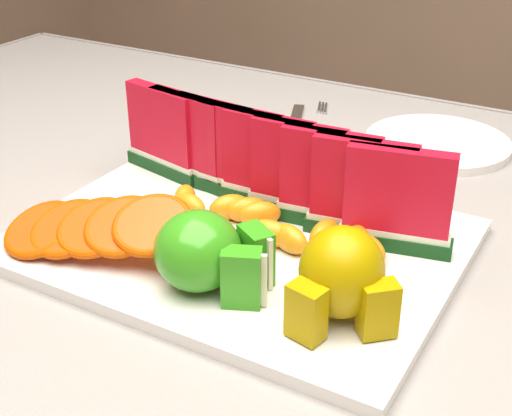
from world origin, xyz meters
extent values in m
cube|color=#4A361D|center=(0.00, 0.00, 0.73)|extent=(1.40, 0.90, 0.03)
cube|color=#4A361D|center=(-0.64, 0.39, 0.36)|extent=(0.06, 0.06, 0.72)
cube|color=gray|center=(0.00, 0.00, 0.75)|extent=(1.52, 1.02, 0.01)
cube|color=gray|center=(0.00, 0.51, 0.66)|extent=(1.52, 0.01, 0.20)
cube|color=silver|center=(-0.01, 0.01, 0.76)|extent=(0.40, 0.30, 0.01)
ellipsoid|color=#328314|center=(0.00, -0.08, 0.80)|extent=(0.08, 0.08, 0.07)
cube|color=#328314|center=(0.05, -0.08, 0.80)|extent=(0.04, 0.03, 0.05)
cube|color=beige|center=(0.06, -0.08, 0.80)|extent=(0.03, 0.02, 0.05)
cube|color=#328314|center=(0.04, -0.05, 0.80)|extent=(0.04, 0.03, 0.05)
cube|color=beige|center=(0.05, -0.05, 0.80)|extent=(0.03, 0.02, 0.05)
ellipsoid|color=#926A0F|center=(0.12, -0.06, 0.81)|extent=(0.08, 0.08, 0.07)
cube|color=#926A0F|center=(0.11, -0.10, 0.79)|extent=(0.03, 0.02, 0.04)
cube|color=#926A0F|center=(0.16, -0.07, 0.79)|extent=(0.03, 0.03, 0.04)
cylinder|color=silver|center=(0.08, 0.34, 0.76)|extent=(0.22, 0.22, 0.01)
cube|color=silver|center=(-0.10, 0.30, 0.76)|extent=(0.08, 0.16, 0.00)
cube|color=silver|center=(-0.11, 0.39, 0.76)|extent=(0.02, 0.04, 0.00)
cube|color=silver|center=(-0.10, 0.39, 0.76)|extent=(0.02, 0.04, 0.00)
cube|color=silver|center=(-0.10, 0.39, 0.76)|extent=(0.02, 0.04, 0.00)
cube|color=#0C3E0E|center=(-0.15, 0.09, 0.78)|extent=(0.11, 0.04, 0.01)
cube|color=silver|center=(-0.15, 0.09, 0.79)|extent=(0.10, 0.04, 0.01)
cube|color=red|center=(-0.15, 0.09, 0.83)|extent=(0.10, 0.04, 0.08)
cube|color=#0C3E0E|center=(-0.12, 0.09, 0.78)|extent=(0.11, 0.04, 0.01)
cube|color=silver|center=(-0.12, 0.09, 0.79)|extent=(0.10, 0.03, 0.01)
cube|color=red|center=(-0.12, 0.09, 0.83)|extent=(0.10, 0.03, 0.08)
cube|color=#0C3E0E|center=(-0.08, 0.08, 0.78)|extent=(0.11, 0.03, 0.01)
cube|color=silver|center=(-0.08, 0.08, 0.79)|extent=(0.10, 0.03, 0.01)
cube|color=red|center=(-0.08, 0.08, 0.83)|extent=(0.10, 0.03, 0.08)
cube|color=#0C3E0E|center=(-0.05, 0.08, 0.78)|extent=(0.11, 0.03, 0.01)
cube|color=silver|center=(-0.05, 0.08, 0.79)|extent=(0.10, 0.02, 0.01)
cube|color=red|center=(-0.05, 0.08, 0.83)|extent=(0.10, 0.02, 0.08)
cube|color=#0C3E0E|center=(-0.01, 0.07, 0.78)|extent=(0.10, 0.02, 0.01)
cube|color=silver|center=(-0.01, 0.07, 0.79)|extent=(0.10, 0.02, 0.01)
cube|color=red|center=(-0.01, 0.07, 0.83)|extent=(0.10, 0.02, 0.08)
cube|color=#0C3E0E|center=(0.02, 0.07, 0.78)|extent=(0.11, 0.03, 0.01)
cube|color=silver|center=(0.02, 0.07, 0.79)|extent=(0.10, 0.02, 0.01)
cube|color=red|center=(0.02, 0.07, 0.83)|extent=(0.10, 0.02, 0.08)
cube|color=#0C3E0E|center=(0.06, 0.07, 0.78)|extent=(0.11, 0.03, 0.01)
cube|color=silver|center=(0.06, 0.07, 0.79)|extent=(0.10, 0.03, 0.01)
cube|color=red|center=(0.06, 0.07, 0.83)|extent=(0.10, 0.03, 0.08)
cube|color=#0C3E0E|center=(0.09, 0.06, 0.78)|extent=(0.11, 0.04, 0.01)
cube|color=silver|center=(0.09, 0.06, 0.79)|extent=(0.10, 0.03, 0.01)
cube|color=red|center=(0.09, 0.06, 0.83)|extent=(0.10, 0.03, 0.08)
cube|color=#0C3E0E|center=(0.13, 0.06, 0.78)|extent=(0.11, 0.04, 0.01)
cube|color=silver|center=(0.13, 0.06, 0.79)|extent=(0.10, 0.04, 0.01)
cube|color=red|center=(0.13, 0.06, 0.83)|extent=(0.10, 0.04, 0.08)
cylinder|color=#CB5908|center=(-0.16, -0.10, 0.79)|extent=(0.08, 0.08, 0.03)
torus|color=#BC4714|center=(-0.16, -0.10, 0.79)|extent=(0.09, 0.09, 0.03)
cylinder|color=#CB5908|center=(-0.13, -0.09, 0.79)|extent=(0.07, 0.07, 0.03)
torus|color=#BC4714|center=(-0.13, -0.09, 0.79)|extent=(0.08, 0.08, 0.03)
cylinder|color=#CB5908|center=(-0.11, -0.08, 0.80)|extent=(0.07, 0.07, 0.03)
torus|color=#BC4714|center=(-0.11, -0.08, 0.80)|extent=(0.08, 0.07, 0.03)
cylinder|color=#CB5908|center=(-0.08, -0.07, 0.80)|extent=(0.07, 0.07, 0.03)
torus|color=#BC4714|center=(-0.08, -0.07, 0.80)|extent=(0.08, 0.08, 0.03)
cylinder|color=#CB5908|center=(-0.05, -0.06, 0.80)|extent=(0.08, 0.08, 0.03)
torus|color=#BC4714|center=(-0.05, -0.06, 0.80)|extent=(0.09, 0.09, 0.03)
cylinder|color=#CB5908|center=(-0.13, 0.13, 0.78)|extent=(0.08, 0.08, 0.03)
torus|color=#BC4714|center=(-0.13, 0.13, 0.78)|extent=(0.09, 0.09, 0.03)
cylinder|color=#CB5908|center=(-0.08, 0.13, 0.79)|extent=(0.09, 0.09, 0.03)
torus|color=#BC4714|center=(-0.08, 0.13, 0.79)|extent=(0.10, 0.10, 0.03)
cylinder|color=#CB5908|center=(-0.03, 0.13, 0.79)|extent=(0.09, 0.09, 0.03)
torus|color=#BC4714|center=(-0.03, 0.13, 0.79)|extent=(0.10, 0.10, 0.03)
cylinder|color=#CB5908|center=(0.02, 0.13, 0.79)|extent=(0.10, 0.10, 0.03)
torus|color=#BC4714|center=(0.02, 0.13, 0.79)|extent=(0.11, 0.11, 0.03)
ellipsoid|color=orange|center=(-0.08, 0.03, 0.78)|extent=(0.04, 0.05, 0.03)
ellipsoid|color=orange|center=(-0.07, 0.02, 0.78)|extent=(0.05, 0.03, 0.03)
ellipsoid|color=orange|center=(-0.03, 0.03, 0.78)|extent=(0.04, 0.05, 0.03)
ellipsoid|color=orange|center=(-0.02, 0.04, 0.78)|extent=(0.05, 0.04, 0.03)
ellipsoid|color=orange|center=(0.00, 0.04, 0.78)|extent=(0.05, 0.04, 0.03)
ellipsoid|color=orange|center=(0.02, 0.01, 0.78)|extent=(0.04, 0.02, 0.03)
ellipsoid|color=orange|center=(0.04, 0.01, 0.78)|extent=(0.05, 0.04, 0.03)
ellipsoid|color=orange|center=(0.07, 0.03, 0.78)|extent=(0.02, 0.04, 0.03)
ellipsoid|color=orange|center=(0.10, 0.04, 0.78)|extent=(0.04, 0.05, 0.03)
ellipsoid|color=orange|center=(0.11, 0.03, 0.78)|extent=(0.05, 0.04, 0.03)
camera|label=1|loc=(0.29, -0.49, 1.11)|focal=50.00mm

